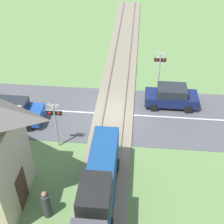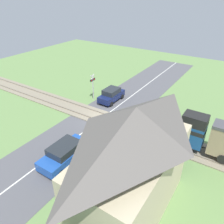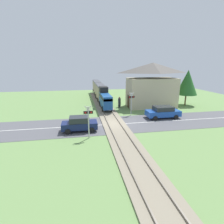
{
  "view_description": "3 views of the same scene",
  "coord_description": "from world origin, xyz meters",
  "views": [
    {
      "loc": [
        -1.5,
        17.5,
        13.71
      ],
      "look_at": [
        0.0,
        1.31,
        1.2
      ],
      "focal_mm": 50.0,
      "sensor_mm": 36.0,
      "label": 1
    },
    {
      "loc": [
        16.18,
        11.89,
        12.22
      ],
      "look_at": [
        0.0,
        1.31,
        1.2
      ],
      "focal_mm": 35.0,
      "sensor_mm": 36.0,
      "label": 2
    },
    {
      "loc": [
        -3.77,
        -19.64,
        7.05
      ],
      "look_at": [
        0.0,
        1.31,
        1.2
      ],
      "focal_mm": 28.0,
      "sensor_mm": 36.0,
      "label": 3
    }
  ],
  "objects": [
    {
      "name": "ground_plane",
      "position": [
        0.0,
        0.0,
        0.0
      ],
      "size": [
        60.0,
        60.0,
        0.0
      ],
      "primitive_type": "plane",
      "color": "#66894C"
    },
    {
      "name": "crossing_signal_west_approach",
      "position": [
        -3.17,
        -3.54,
        2.11
      ],
      "size": [
        0.9,
        0.18,
        3.31
      ],
      "color": "#B7B7B7",
      "rests_on": "ground_plane"
    },
    {
      "name": "station_building",
      "position": [
        7.92,
        7.86,
        3.56
      ],
      "size": [
        8.54,
        4.28,
        7.29
      ],
      "color": "#C6B793",
      "rests_on": "ground_plane"
    },
    {
      "name": "track_bed",
      "position": [
        0.0,
        0.0,
        0.07
      ],
      "size": [
        2.8,
        48.0,
        0.24
      ],
      "color": "gray",
      "rests_on": "ground_plane"
    },
    {
      "name": "road_surface",
      "position": [
        0.0,
        0.0,
        0.01
      ],
      "size": [
        48.0,
        6.4,
        0.02
      ],
      "color": "#515156",
      "rests_on": "ground_plane"
    },
    {
      "name": "car_far_side",
      "position": [
        7.0,
        1.44,
        0.84
      ],
      "size": [
        4.5,
        2.02,
        1.62
      ],
      "color": "#1E4CA8",
      "rests_on": "ground_plane"
    },
    {
      "name": "car_near_crossing",
      "position": [
        -4.07,
        -1.44,
        0.83
      ],
      "size": [
        3.78,
        1.81,
        1.62
      ],
      "color": "#141E4C",
      "rests_on": "ground_plane"
    },
    {
      "name": "crossing_signal_east_approach",
      "position": [
        3.17,
        3.54,
        2.11
      ],
      "size": [
        0.9,
        0.18,
        3.31
      ],
      "color": "#B7B7B7",
      "rests_on": "ground_plane"
    },
    {
      "name": "pedestrian_by_station",
      "position": [
        2.57,
        8.53,
        0.81
      ],
      "size": [
        0.44,
        0.44,
        1.77
      ],
      "color": "#333338",
      "rests_on": "ground_plane"
    }
  ]
}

